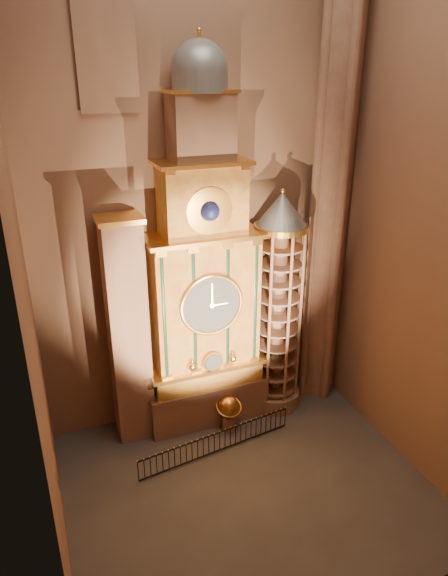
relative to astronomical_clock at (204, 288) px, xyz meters
name	(u,v)px	position (x,y,z in m)	size (l,w,h in m)	color
floor	(247,486)	(0.00, -4.96, -6.68)	(14.00, 14.00, 0.00)	#383330
wall_back	(194,184)	(0.00, 1.04, 4.32)	(22.00, 22.00, 0.00)	#8F684D
wall_left	(18,246)	(-7.00, -4.96, 4.32)	(22.00, 22.00, 0.00)	#8F684D
wall_right	(429,201)	(7.00, -4.96, 4.32)	(22.00, 22.00, 0.00)	#8F684D
astronomical_clock	(204,288)	(0.00, 0.00, 0.00)	(5.60, 2.41, 16.70)	#8C634C
portrait_tower	(128,333)	(-3.40, 0.02, -1.53)	(1.80, 1.60, 10.20)	#8C634C
stair_turret	(277,307)	(3.50, -0.26, -1.41)	(2.50, 2.50, 10.80)	#8C634C
gothic_pier	(333,178)	(6.10, 0.04, 4.32)	(2.04, 2.04, 22.00)	#8C634C
stained_glass_window	(105,35)	(-3.20, 0.95, 9.82)	(2.20, 0.14, 5.20)	navy
celestial_globe	(229,410)	(0.65, -1.36, -5.64)	(1.21, 1.15, 1.73)	#8C634C
iron_railing	(217,442)	(-0.43, -2.70, -6.13)	(7.14, 1.04, 1.01)	black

